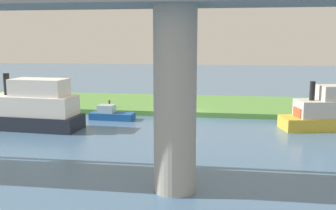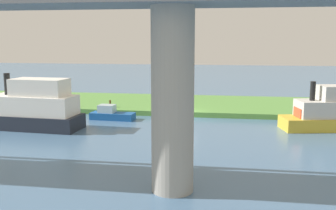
{
  "view_description": "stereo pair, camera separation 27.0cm",
  "coord_description": "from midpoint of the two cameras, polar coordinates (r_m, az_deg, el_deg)",
  "views": [
    {
      "loc": [
        -3.96,
        37.05,
        7.43
      ],
      "look_at": [
        0.79,
        5.0,
        2.0
      ],
      "focal_mm": 41.81,
      "sensor_mm": 36.0,
      "label": 1
    },
    {
      "loc": [
        -4.22,
        37.01,
        7.43
      ],
      "look_at": [
        0.79,
        5.0,
        2.0
      ],
      "focal_mm": 41.81,
      "sensor_mm": 36.0,
      "label": 2
    }
  ],
  "objects": [
    {
      "name": "ground_plane",
      "position": [
        37.99,
        2.55,
        -1.77
      ],
      "size": [
        160.0,
        160.0,
        0.0
      ],
      "primitive_type": "plane",
      "color": "#4C7093"
    },
    {
      "name": "grassy_bank",
      "position": [
        43.82,
        3.43,
        0.07
      ],
      "size": [
        80.0,
        12.0,
        0.5
      ],
      "primitive_type": "cube",
      "color": "#5B9342",
      "rests_on": "ground"
    },
    {
      "name": "bridge_pylon",
      "position": [
        18.78,
        1.09,
        0.53
      ],
      "size": [
        2.07,
        2.07,
        9.0
      ],
      "primitive_type": "cylinder",
      "color": "#9E998E",
      "rests_on": "ground"
    },
    {
      "name": "person_on_bank",
      "position": [
        40.82,
        -0.47,
        0.74
      ],
      "size": [
        0.46,
        0.46,
        1.39
      ],
      "color": "#2D334C",
      "rests_on": "grassy_bank"
    },
    {
      "name": "mooring_post",
      "position": [
        41.04,
        -8.25,
        0.2
      ],
      "size": [
        0.2,
        0.2,
        0.72
      ],
      "primitive_type": "cylinder",
      "color": "brown",
      "rests_on": "grassy_bank"
    },
    {
      "name": "riverboat_paddlewheel",
      "position": [
        35.4,
        23.17,
        -0.91
      ],
      "size": [
        8.29,
        4.19,
        4.05
      ],
      "color": "gold",
      "rests_on": "ground"
    },
    {
      "name": "skiff_small",
      "position": [
        34.78,
        -19.1,
        -0.46
      ],
      "size": [
        9.28,
        3.66,
        4.65
      ],
      "color": "#1E232D",
      "rests_on": "ground"
    },
    {
      "name": "motorboat_red",
      "position": [
        37.16,
        -8.08,
        -1.34
      ],
      "size": [
        4.22,
        1.73,
        1.38
      ],
      "color": "#195199",
      "rests_on": "ground"
    }
  ]
}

